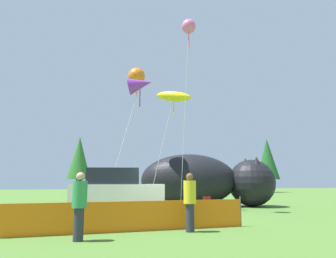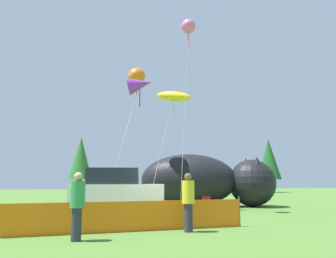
% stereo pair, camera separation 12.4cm
% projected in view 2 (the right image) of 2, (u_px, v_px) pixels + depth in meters
% --- Properties ---
extents(ground_plane, '(120.00, 120.00, 0.00)m').
position_uv_depth(ground_plane, '(162.00, 220.00, 14.13)').
color(ground_plane, '#4C752D').
extents(parked_car, '(4.42, 2.51, 2.24)m').
position_uv_depth(parked_car, '(117.00, 193.00, 15.05)').
color(parked_car, white).
rests_on(parked_car, ground).
extents(folding_chair, '(0.75, 0.75, 0.93)m').
position_uv_depth(folding_chair, '(209.00, 205.00, 15.36)').
color(folding_chair, maroon).
rests_on(folding_chair, ground).
extents(inflatable_cat, '(9.09, 4.84, 3.43)m').
position_uv_depth(inflatable_cat, '(205.00, 182.00, 21.64)').
color(inflatable_cat, black).
rests_on(inflatable_cat, ground).
extents(safety_fence, '(8.20, 0.76, 1.08)m').
position_uv_depth(safety_fence, '(130.00, 216.00, 10.78)').
color(safety_fence, orange).
rests_on(safety_fence, ground).
extents(spectator_in_black_shirt, '(0.41, 0.41, 1.89)m').
position_uv_depth(spectator_in_black_shirt, '(77.00, 203.00, 9.17)').
color(spectator_in_black_shirt, '#2D2D38').
rests_on(spectator_in_black_shirt, ground).
extents(spectator_in_green_shirt, '(0.41, 0.41, 1.90)m').
position_uv_depth(spectator_in_green_shirt, '(188.00, 199.00, 10.80)').
color(spectator_in_green_shirt, '#2D2D38').
rests_on(spectator_in_green_shirt, ground).
extents(kite_yellow_hero, '(2.63, 1.89, 7.24)m').
position_uv_depth(kite_yellow_hero, '(174.00, 97.00, 19.86)').
color(kite_yellow_hero, silver).
rests_on(kite_yellow_hero, ground).
extents(kite_orange_flower, '(1.09, 3.02, 8.90)m').
position_uv_depth(kite_orange_flower, '(137.00, 77.00, 21.15)').
color(kite_orange_flower, silver).
rests_on(kite_orange_flower, ground).
extents(kite_pink_octopus, '(0.80, 1.36, 10.69)m').
position_uv_depth(kite_pink_octopus, '(188.00, 27.00, 18.46)').
color(kite_pink_octopus, silver).
rests_on(kite_pink_octopus, ground).
extents(kite_purple_delta, '(2.86, 1.73, 7.71)m').
position_uv_depth(kite_purple_delta, '(140.00, 85.00, 18.60)').
color(kite_purple_delta, silver).
rests_on(kite_purple_delta, ground).
extents(horizon_tree_east, '(3.48, 3.48, 8.31)m').
position_uv_depth(horizon_tree_east, '(269.00, 159.00, 51.06)').
color(horizon_tree_east, brown).
rests_on(horizon_tree_east, ground).
extents(horizon_tree_west, '(2.21, 2.21, 5.28)m').
position_uv_depth(horizon_tree_west, '(164.00, 171.00, 51.98)').
color(horizon_tree_west, brown).
rests_on(horizon_tree_west, ground).
extents(horizon_tree_northeast, '(3.53, 3.53, 8.42)m').
position_uv_depth(horizon_tree_northeast, '(81.00, 158.00, 49.52)').
color(horizon_tree_northeast, brown).
rests_on(horizon_tree_northeast, ground).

